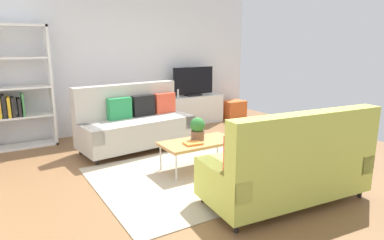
# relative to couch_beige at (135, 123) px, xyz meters

# --- Properties ---
(ground_plane) EXTENTS (7.68, 7.68, 0.00)m
(ground_plane) POSITION_rel_couch_beige_xyz_m (0.22, -1.39, -0.45)
(ground_plane) COLOR brown
(wall_far) EXTENTS (6.40, 0.12, 2.90)m
(wall_far) POSITION_rel_couch_beige_xyz_m (0.22, 1.41, 1.00)
(wall_far) COLOR silver
(wall_far) RESTS_ON ground_plane
(area_rug) EXTENTS (2.90, 2.20, 0.01)m
(area_rug) POSITION_rel_couch_beige_xyz_m (0.35, -1.62, -0.45)
(area_rug) COLOR tan
(area_rug) RESTS_ON ground_plane
(couch_beige) EXTENTS (1.98, 1.04, 1.10)m
(couch_beige) POSITION_rel_couch_beige_xyz_m (0.00, 0.00, 0.00)
(couch_beige) COLOR #B2ADA3
(couch_beige) RESTS_ON ground_plane
(couch_green) EXTENTS (1.97, 1.02, 1.10)m
(couch_green) POSITION_rel_couch_beige_xyz_m (0.67, -2.84, -0.01)
(couch_green) COLOR #C1CC51
(couch_green) RESTS_ON ground_plane
(coffee_table) EXTENTS (1.10, 0.56, 0.42)m
(coffee_table) POSITION_rel_couch_beige_xyz_m (0.40, -1.42, -0.06)
(coffee_table) COLOR #B7844C
(coffee_table) RESTS_ON ground_plane
(tv_console) EXTENTS (1.40, 0.44, 0.64)m
(tv_console) POSITION_rel_couch_beige_xyz_m (1.83, 1.07, -0.13)
(tv_console) COLOR silver
(tv_console) RESTS_ON ground_plane
(tv) EXTENTS (1.00, 0.20, 0.64)m
(tv) POSITION_rel_couch_beige_xyz_m (1.83, 1.05, 0.50)
(tv) COLOR black
(tv) RESTS_ON tv_console
(bookshelf) EXTENTS (1.10, 0.36, 2.10)m
(bookshelf) POSITION_rel_couch_beige_xyz_m (-1.71, 1.09, 0.53)
(bookshelf) COLOR white
(bookshelf) RESTS_ON ground_plane
(storage_trunk) EXTENTS (0.52, 0.40, 0.44)m
(storage_trunk) POSITION_rel_couch_beige_xyz_m (2.93, 0.97, -0.23)
(storage_trunk) COLOR orange
(storage_trunk) RESTS_ON ground_plane
(potted_plant) EXTENTS (0.22, 0.22, 0.33)m
(potted_plant) POSITION_rel_couch_beige_xyz_m (0.42, -1.36, 0.14)
(potted_plant) COLOR brown
(potted_plant) RESTS_ON coffee_table
(table_book_0) EXTENTS (0.26, 0.20, 0.03)m
(table_book_0) POSITION_rel_couch_beige_xyz_m (0.24, -1.51, -0.02)
(table_book_0) COLOR orange
(table_book_0) RESTS_ON coffee_table
(vase_0) EXTENTS (0.11, 0.11, 0.17)m
(vase_0) POSITION_rel_couch_beige_xyz_m (1.25, 1.12, 0.27)
(vase_0) COLOR silver
(vase_0) RESTS_ON tv_console
(bottle_0) EXTENTS (0.05, 0.05, 0.18)m
(bottle_0) POSITION_rel_couch_beige_xyz_m (1.42, 1.03, 0.28)
(bottle_0) COLOR silver
(bottle_0) RESTS_ON tv_console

